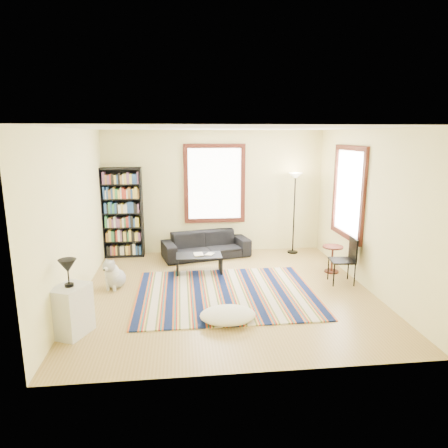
{
  "coord_description": "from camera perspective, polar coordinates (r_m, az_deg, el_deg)",
  "views": [
    {
      "loc": [
        -0.78,
        -6.57,
        2.7
      ],
      "look_at": [
        0.0,
        0.5,
        1.1
      ],
      "focal_mm": 32.0,
      "sensor_mm": 36.0,
      "label": 1
    }
  ],
  "objects": [
    {
      "name": "dog",
      "position": [
        7.47,
        -15.27,
        -6.68
      ],
      "size": [
        0.59,
        0.68,
        0.57
      ],
      "primitive_type": null,
      "rotation": [
        0.0,
        0.0,
        -0.38
      ],
      "color": "silver",
      "rests_on": "floor"
    },
    {
      "name": "wall_back",
      "position": [
        9.25,
        -1.39,
        4.59
      ],
      "size": [
        5.0,
        0.1,
        2.8
      ],
      "primitive_type": "cube",
      "color": "#FFF2AB",
      "rests_on": "floor"
    },
    {
      "name": "floor",
      "position": [
        7.17,
        0.44,
        -9.89
      ],
      "size": [
        5.0,
        5.0,
        0.1
      ],
      "primitive_type": "cube",
      "color": "#A7894C",
      "rests_on": "ground"
    },
    {
      "name": "window_right",
      "position": [
        8.13,
        17.38,
        4.32
      ],
      "size": [
        0.06,
        1.2,
        1.6
      ],
      "primitive_type": "cube",
      "color": "white",
      "rests_on": "wall_right"
    },
    {
      "name": "wall_right",
      "position": [
        7.48,
        20.26,
        1.87
      ],
      "size": [
        0.1,
        5.0,
        2.8
      ],
      "primitive_type": "cube",
      "color": "#FFF2AB",
      "rests_on": "floor"
    },
    {
      "name": "book_b",
      "position": [
        8.01,
        -2.55,
        -4.26
      ],
      "size": [
        0.22,
        0.24,
        0.02
      ],
      "primitive_type": "imported",
      "rotation": [
        0.0,
        0.0,
        -0.5
      ],
      "color": "beige",
      "rests_on": "coffee_table"
    },
    {
      "name": "book_a",
      "position": [
        7.95,
        -4.32,
        -4.39
      ],
      "size": [
        0.26,
        0.2,
        0.02
      ],
      "primitive_type": "imported",
      "rotation": [
        0.0,
        0.0,
        0.08
      ],
      "color": "beige",
      "rests_on": "coffee_table"
    },
    {
      "name": "floor_lamp",
      "position": [
        9.26,
        9.97,
        1.47
      ],
      "size": [
        0.33,
        0.33,
        1.86
      ],
      "primitive_type": null,
      "rotation": [
        0.0,
        0.0,
        -0.1
      ],
      "color": "black",
      "rests_on": "floor"
    },
    {
      "name": "side_table",
      "position": [
        8.27,
        15.19,
        -4.87
      ],
      "size": [
        0.45,
        0.45,
        0.54
      ],
      "primitive_type": "cylinder",
      "rotation": [
        0.0,
        0.0,
        -0.13
      ],
      "color": "#491E12",
      "rests_on": "floor"
    },
    {
      "name": "bookshelf",
      "position": [
        9.15,
        -14.34,
        1.57
      ],
      "size": [
        0.9,
        0.3,
        2.0
      ],
      "primitive_type": "cube",
      "color": "black",
      "rests_on": "floor"
    },
    {
      "name": "sofa",
      "position": [
        8.97,
        -2.58,
        -2.98
      ],
      "size": [
        1.17,
        2.04,
        0.56
      ],
      "primitive_type": "imported",
      "rotation": [
        0.0,
        0.0,
        0.23
      ],
      "color": "black",
      "rests_on": "floor"
    },
    {
      "name": "ceiling",
      "position": [
        6.62,
        0.49,
        13.97
      ],
      "size": [
        5.0,
        5.0,
        0.1
      ],
      "primitive_type": "cube",
      "color": "white",
      "rests_on": "floor"
    },
    {
      "name": "window_back",
      "position": [
        9.14,
        -1.36,
        5.76
      ],
      "size": [
        1.2,
        0.06,
        1.6
      ],
      "primitive_type": "cube",
      "color": "white",
      "rests_on": "wall_back"
    },
    {
      "name": "floor_cushion",
      "position": [
        6.02,
        0.55,
        -12.88
      ],
      "size": [
        0.86,
        0.66,
        0.21
      ],
      "primitive_type": "ellipsoid",
      "rotation": [
        0.0,
        0.0,
        0.05
      ],
      "color": "silver",
      "rests_on": "floor"
    },
    {
      "name": "folding_chair",
      "position": [
        7.69,
        16.5,
        -5.04
      ],
      "size": [
        0.45,
        0.43,
        0.86
      ],
      "primitive_type": "cube",
      "rotation": [
        0.0,
        0.0,
        -0.08
      ],
      "color": "black",
      "rests_on": "floor"
    },
    {
      "name": "rug",
      "position": [
        7.01,
        0.24,
        -9.9
      ],
      "size": [
        3.06,
        2.45,
        0.02
      ],
      "primitive_type": "cube",
      "color": "#0D1842",
      "rests_on": "floor"
    },
    {
      "name": "coffee_table",
      "position": [
        8.01,
        -3.58,
        -5.68
      ],
      "size": [
        0.96,
        0.62,
        0.36
      ],
      "primitive_type": "cube",
      "rotation": [
        0.0,
        0.0,
        0.14
      ],
      "color": "black",
      "rests_on": "floor"
    },
    {
      "name": "white_cabinet",
      "position": [
        5.95,
        -20.96,
        -11.46
      ],
      "size": [
        0.55,
        0.61,
        0.7
      ],
      "primitive_type": "cube",
      "rotation": [
        0.0,
        0.0,
        -0.43
      ],
      "color": "silver",
      "rests_on": "floor"
    },
    {
      "name": "wall_front",
      "position": [
        4.3,
        4.47,
        -4.98
      ],
      "size": [
        5.0,
        0.1,
        2.8
      ],
      "primitive_type": "cube",
      "color": "#FFF2AB",
      "rests_on": "floor"
    },
    {
      "name": "wall_left",
      "position": [
        6.93,
        -20.97,
        1.01
      ],
      "size": [
        0.1,
        5.0,
        2.8
      ],
      "primitive_type": "cube",
      "color": "#FFF2AB",
      "rests_on": "floor"
    },
    {
      "name": "table_lamp",
      "position": [
        5.76,
        -21.38,
        -6.54
      ],
      "size": [
        0.32,
        0.32,
        0.38
      ],
      "primitive_type": null,
      "rotation": [
        0.0,
        0.0,
        -0.43
      ],
      "color": "black",
      "rests_on": "white_cabinet"
    }
  ]
}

